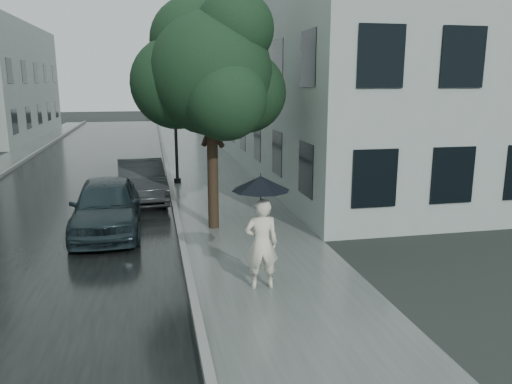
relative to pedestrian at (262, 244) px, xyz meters
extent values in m
plane|color=black|center=(0.19, 1.00, -0.91)|extent=(120.00, 120.00, 0.00)
cube|color=slate|center=(0.44, 13.00, -0.91)|extent=(3.50, 60.00, 0.01)
cube|color=slate|center=(-1.39, 13.00, -0.84)|extent=(0.15, 60.00, 0.15)
cube|color=black|center=(-4.89, 13.00, -0.91)|extent=(6.85, 60.00, 0.00)
cube|color=#94A19B|center=(5.69, 20.50, 3.59)|extent=(7.00, 36.00, 9.00)
cube|color=black|center=(2.21, 20.50, 3.59)|extent=(0.08, 32.40, 7.20)
cube|color=black|center=(-10.13, 31.00, 3.09)|extent=(0.08, 16.20, 6.40)
imported|color=beige|center=(0.00, 0.00, 0.00)|extent=(0.68, 0.46, 1.81)
cylinder|color=black|center=(-0.02, -0.01, 0.58)|extent=(0.02, 0.02, 0.97)
cone|color=black|center=(-0.02, -0.01, 1.21)|extent=(1.44, 1.44, 0.28)
cylinder|color=black|center=(-0.02, -0.01, 1.37)|extent=(0.02, 0.02, 0.08)
cylinder|color=black|center=(-0.02, -0.01, 0.06)|extent=(0.03, 0.03, 0.06)
cylinder|color=#332619|center=(-0.41, 4.34, 0.57)|extent=(0.30, 0.30, 2.96)
sphere|color=#1A391F|center=(-0.41, 4.34, 3.29)|extent=(3.22, 3.22, 3.22)
sphere|color=#1A391F|center=(0.59, 4.71, 2.79)|extent=(2.22, 2.22, 2.22)
sphere|color=#1A391F|center=(-1.28, 4.84, 3.05)|extent=(2.48, 2.48, 2.48)
sphere|color=#1A391F|center=(-0.17, 3.47, 2.66)|extent=(2.09, 2.09, 2.09)
sphere|color=#1A391F|center=(-0.78, 5.08, 4.16)|extent=(2.35, 2.35, 2.35)
sphere|color=#1A391F|center=(0.20, 4.10, 4.40)|extent=(2.00, 2.00, 2.00)
cylinder|color=black|center=(-1.07, 10.83, 1.48)|extent=(0.12, 0.12, 4.78)
cylinder|color=black|center=(-1.07, 10.83, -0.81)|extent=(0.28, 0.28, 0.20)
cylinder|color=black|center=(-1.32, 10.80, 3.87)|extent=(0.51, 0.14, 0.08)
sphere|color=silver|center=(-1.61, 10.76, 3.82)|extent=(0.32, 0.32, 0.32)
imported|color=#1A282D|center=(-3.28, 4.48, -0.17)|extent=(1.82, 4.36, 1.48)
imported|color=black|center=(-2.43, 8.12, -0.21)|extent=(1.82, 4.33, 1.39)
camera|label=1|loc=(-2.01, -9.05, 3.11)|focal=35.00mm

